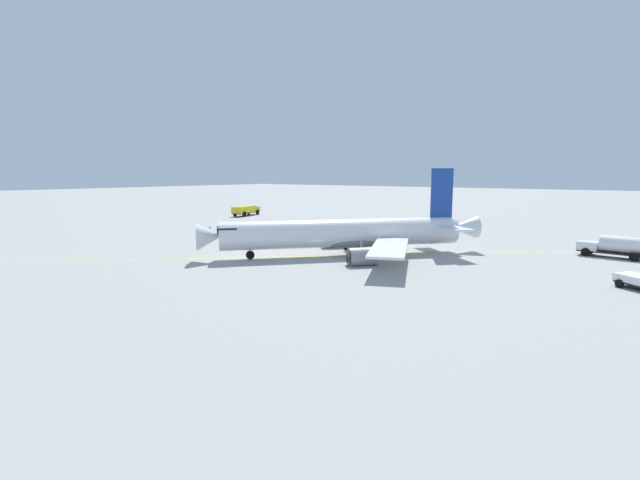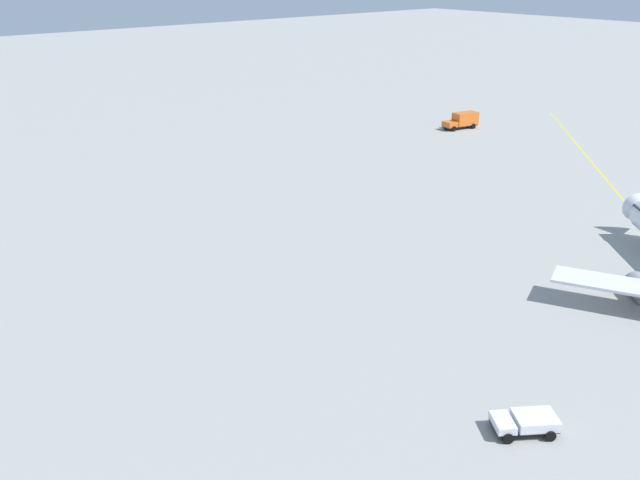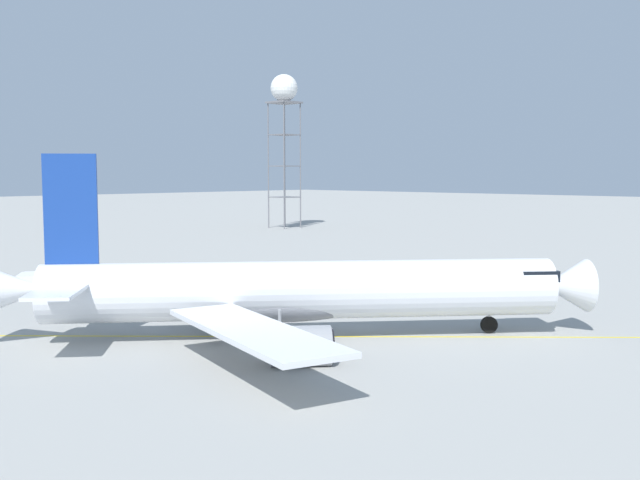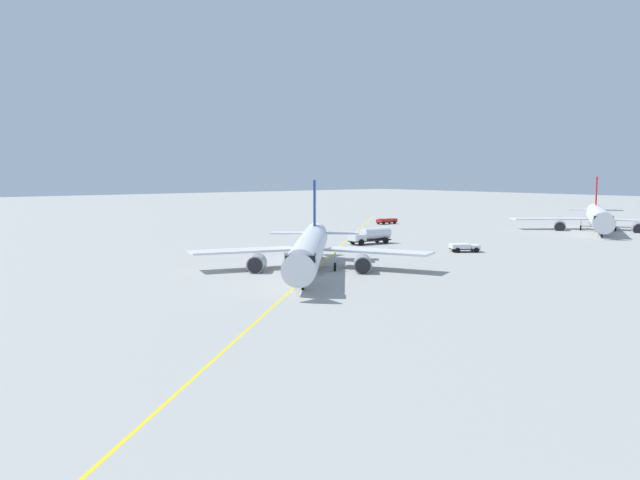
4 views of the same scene
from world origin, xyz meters
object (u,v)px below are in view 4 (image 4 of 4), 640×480
object	(u,v)px
fuel_tanker_truck	(371,235)
pushback_tug_truck	(464,247)
airliner_main	(309,250)
airliner_secondary	(599,218)
ops_pickup_truck	(387,221)

from	to	relation	value
fuel_tanker_truck	pushback_tug_truck	bearing A→B (deg)	106.79
airliner_main	fuel_tanker_truck	bearing A→B (deg)	164.92
airliner_main	pushback_tug_truck	world-z (taller)	airliner_main
airliner_secondary	fuel_tanker_truck	bearing A→B (deg)	-44.14
airliner_main	ops_pickup_truck	bearing A→B (deg)	169.60
ops_pickup_truck	pushback_tug_truck	xyz separation A→B (m)	(30.33, 48.72, -0.00)
airliner_main	airliner_secondary	distance (m)	84.73
airliner_secondary	fuel_tanker_truck	distance (m)	56.71
airliner_main	pushback_tug_truck	xyz separation A→B (m)	(-32.49, -1.55, -2.06)
airliner_secondary	pushback_tug_truck	xyz separation A→B (m)	(51.92, 5.82, -1.98)
airliner_secondary	pushback_tug_truck	size ratio (longest dim) A/B	6.84
pushback_tug_truck	airliner_secondary	bearing A→B (deg)	41.20
airliner_secondary	fuel_tanker_truck	size ratio (longest dim) A/B	4.22
airliner_main	ops_pickup_truck	size ratio (longest dim) A/B	5.58
airliner_main	airliner_secondary	size ratio (longest dim) A/B	0.90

